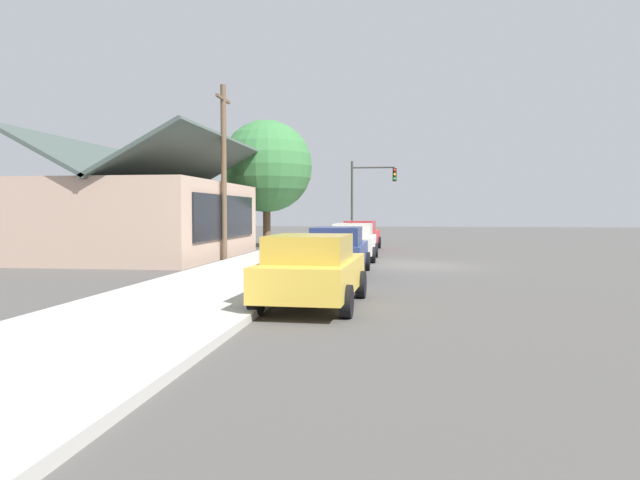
# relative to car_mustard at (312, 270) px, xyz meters

# --- Properties ---
(ground_plane) EXTENTS (120.00, 120.00, 0.00)m
(ground_plane) POSITION_rel_car_mustard_xyz_m (10.13, -2.62, -0.81)
(ground_plane) COLOR #4C4947
(sidewalk_curb) EXTENTS (60.00, 4.20, 0.16)m
(sidewalk_curb) POSITION_rel_car_mustard_xyz_m (10.13, 2.98, -0.73)
(sidewalk_curb) COLOR #B2AFA8
(sidewalk_curb) RESTS_ON ground
(car_mustard) EXTENTS (4.44, 2.19, 1.59)m
(car_mustard) POSITION_rel_car_mustard_xyz_m (0.00, 0.00, 0.00)
(car_mustard) COLOR gold
(car_mustard) RESTS_ON ground
(car_navy) EXTENTS (4.66, 1.94, 1.59)m
(car_navy) POSITION_rel_car_mustard_xyz_m (6.52, 0.10, -0.00)
(car_navy) COLOR navy
(car_navy) RESTS_ON ground
(car_ivory) EXTENTS (4.73, 1.97, 1.59)m
(car_ivory) POSITION_rel_car_mustard_xyz_m (12.47, 0.03, 0.00)
(car_ivory) COLOR silver
(car_ivory) RESTS_ON ground
(car_cherry) EXTENTS (4.62, 2.12, 1.59)m
(car_cherry) POSITION_rel_car_mustard_xyz_m (19.33, 0.17, -0.00)
(car_cherry) COLOR red
(car_cherry) RESTS_ON ground
(storefront_building) EXTENTS (11.48, 7.52, 5.45)m
(storefront_building) POSITION_rel_car_mustard_xyz_m (12.67, 9.37, 1.03)
(storefront_building) COLOR tan
(storefront_building) RESTS_ON ground
(shade_tree) EXTENTS (5.33, 5.33, 7.39)m
(shade_tree) POSITION_rel_car_mustard_xyz_m (20.72, 5.76, 3.90)
(shade_tree) COLOR brown
(shade_tree) RESTS_ON ground
(traffic_light_main) EXTENTS (0.37, 2.79, 5.20)m
(traffic_light_main) POSITION_rel_car_mustard_xyz_m (23.41, -0.08, 2.68)
(traffic_light_main) COLOR #383833
(traffic_light_main) RESTS_ON ground
(utility_pole_wooden) EXTENTS (1.80, 0.24, 7.50)m
(utility_pole_wooden) POSITION_rel_car_mustard_xyz_m (11.76, 5.58, 3.11)
(utility_pole_wooden) COLOR brown
(utility_pole_wooden) RESTS_ON ground
(fire_hydrant_red) EXTENTS (0.22, 0.22, 0.71)m
(fire_hydrant_red) POSITION_rel_car_mustard_xyz_m (11.05, 1.58, -0.32)
(fire_hydrant_red) COLOR red
(fire_hydrant_red) RESTS_ON sidewalk_curb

